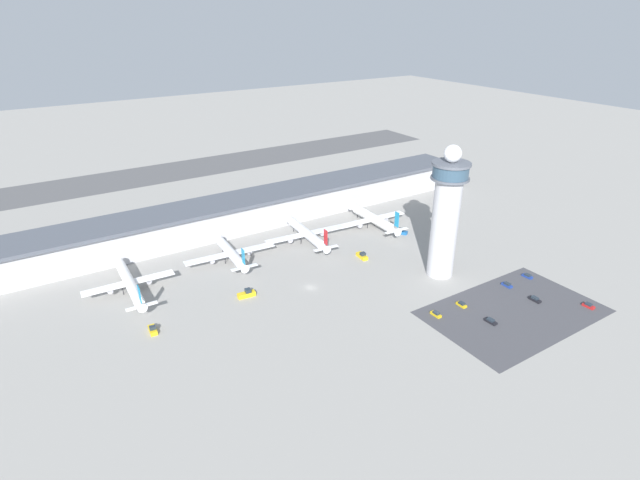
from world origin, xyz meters
The scene contains 20 objects.
ground_plane centered at (0.00, 0.00, 0.00)m, with size 1000.00×1000.00×0.00m, color gray.
terminal_building centered at (0.00, 70.00, 7.77)m, with size 275.63×25.00×15.35m.
runway_strip centered at (0.00, 182.15, 0.00)m, with size 413.44×44.00×0.01m, color #515154.
control_tower centered at (51.08, -19.06, 26.89)m, with size 14.77×14.77×54.28m.
parking_lot_surface centered at (53.33, -54.38, 0.00)m, with size 64.00×40.00×0.01m, color #424247.
airplane_gate_alpha centered at (-60.65, 33.81, 4.62)m, with size 34.54×42.35×12.94m.
airplane_gate_bravo centered at (-17.47, 36.93, 4.36)m, with size 40.26×33.80×12.90m.
airplane_gate_charlie centered at (20.37, 36.58, 4.64)m, with size 40.12×39.89×13.59m.
airplane_gate_delta centered at (58.11, 34.55, 4.50)m, with size 37.96×39.39×14.24m.
service_truck_catering centered at (-60.74, 3.38, 0.90)m, with size 2.67×5.71×2.60m.
service_truck_fuel centered at (-23.97, 7.30, 1.11)m, with size 7.05×3.06×3.19m.
service_truck_baggage centered at (64.72, 20.54, 0.90)m, with size 5.38×6.28×2.61m.
service_truck_water centered at (32.80, 9.78, 0.98)m, with size 3.13×6.80×2.84m.
car_yellow_taxi centered at (66.34, -40.99, 0.60)m, with size 1.86×4.30×1.55m.
car_green_van centered at (40.77, -54.53, 0.55)m, with size 2.08×4.57×1.42m.
car_white_wagon centered at (79.38, -40.69, 0.56)m, with size 2.02×4.29×1.45m.
car_grey_coupe centered at (27.67, -41.06, 0.61)m, with size 1.77×4.31×1.56m.
car_red_hatchback centered at (40.27, -41.44, 0.58)m, with size 1.95×4.09×1.50m.
car_silver_sedan centered at (66.29, -53.75, 0.61)m, with size 1.91×4.64×1.57m.
car_black_suv centered at (79.12, -67.19, 0.61)m, with size 2.08×4.29×1.56m.
Camera 1 is at (-88.31, -145.76, 99.88)m, focal length 28.00 mm.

